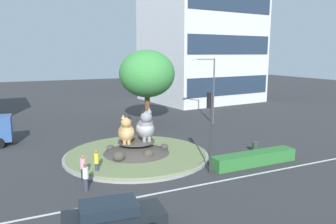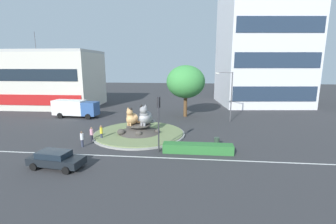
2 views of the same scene
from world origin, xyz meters
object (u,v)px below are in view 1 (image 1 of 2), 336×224
traffic_light_mast (210,118)px  office_tower (202,8)px  litter_bin (256,147)px  pedestrian_yellow_shirt (96,161)px  broadleaf_tree_behind_island (147,74)px  pedestrian_pink_shirt (83,167)px  sedan_on_far_lane (113,216)px  streetlight_arm (211,86)px  pedestrian_white_shirt (86,176)px  cat_statue_calico (126,132)px  cat_statue_grey (146,128)px

traffic_light_mast → office_tower: size_ratio=0.18×
litter_bin → pedestrian_yellow_shirt: bearing=177.8°
broadleaf_tree_behind_island → pedestrian_pink_shirt: bearing=-125.7°
pedestrian_pink_shirt → sedan_on_far_lane: (-0.09, -7.03, -0.08)m
traffic_light_mast → streetlight_arm: (8.68, 13.39, 0.56)m
pedestrian_white_shirt → sedan_on_far_lane: 5.14m
streetlight_arm → sedan_on_far_lane: streetlight_arm is taller
broadleaf_tree_behind_island → cat_statue_calico: bearing=-119.2°
streetlight_arm → pedestrian_yellow_shirt: size_ratio=4.25×
streetlight_arm → office_tower: bearing=-101.6°
cat_statue_grey → pedestrian_pink_shirt: (-5.54, -3.13, -1.39)m
cat_statue_grey → streetlight_arm: (11.10, 7.88, 2.11)m
cat_statue_calico → litter_bin: size_ratio=2.49×
broadleaf_tree_behind_island → litter_bin: (3.79, -14.09, -5.26)m
pedestrian_yellow_shirt → litter_bin: size_ratio=1.94×
pedestrian_yellow_shirt → litter_bin: (12.90, -0.51, -0.49)m
cat_statue_calico → litter_bin: (9.97, -3.03, -1.65)m
office_tower → sedan_on_far_lane: bearing=-132.0°
cat_statue_calico → pedestrian_white_shirt: size_ratio=1.33×
pedestrian_pink_shirt → litter_bin: 13.86m
litter_bin → pedestrian_pink_shirt: bearing=179.6°
pedestrian_yellow_shirt → sedan_on_far_lane: (-1.06, -7.45, -0.17)m
traffic_light_mast → broadleaf_tree_behind_island: bearing=-9.6°
broadleaf_tree_behind_island → pedestrian_white_shirt: (-10.30, -15.90, -4.82)m
sedan_on_far_lane → pedestrian_yellow_shirt: bearing=89.2°
traffic_light_mast → litter_bin: size_ratio=6.08×
cat_statue_calico → broadleaf_tree_behind_island: bearing=166.9°
litter_bin → streetlight_arm: bearing=75.9°
pedestrian_yellow_shirt → sedan_on_far_lane: pedestrian_yellow_shirt is taller
streetlight_arm → pedestrian_yellow_shirt: 19.23m
streetlight_arm → litter_bin: size_ratio=8.25×
pedestrian_white_shirt → pedestrian_yellow_shirt: bearing=-38.8°
pedestrian_white_shirt → pedestrian_pink_shirt: bearing=-18.4°
cat_statue_grey → pedestrian_yellow_shirt: size_ratio=1.55×
pedestrian_yellow_shirt → sedan_on_far_lane: size_ratio=0.37×
traffic_light_mast → streetlight_arm: size_ratio=0.74×
traffic_light_mast → broadleaf_tree_behind_island: (2.11, 16.39, 1.92)m
broadleaf_tree_behind_island → litter_bin: bearing=-75.0°
cat_statue_calico → litter_bin: 10.55m
traffic_light_mast → sedan_on_far_lane: size_ratio=1.15×
litter_bin → pedestrian_white_shirt: bearing=-172.7°
office_tower → pedestrian_white_shirt: size_ratio=18.28×
streetlight_arm → pedestrian_pink_shirt: bearing=49.2°
cat_statue_calico → sedan_on_far_lane: (-3.98, -9.97, -1.33)m
office_tower → litter_bin: office_tower is taller
streetlight_arm → pedestrian_white_shirt: streetlight_arm is taller
broadleaf_tree_behind_island → streetlight_arm: size_ratio=1.13×
cat_statue_calico → cat_statue_grey: size_ratio=0.83×
cat_statue_calico → pedestrian_pink_shirt: bearing=-36.9°
pedestrian_pink_shirt → broadleaf_tree_behind_island: bearing=-167.7°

